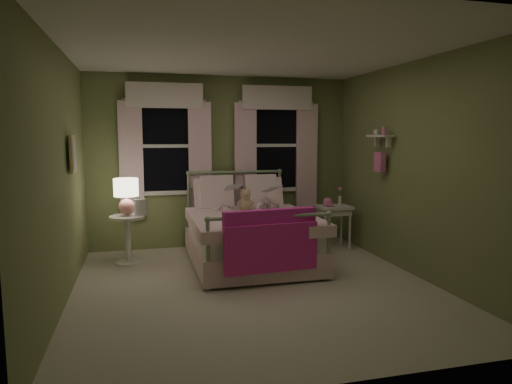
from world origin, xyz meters
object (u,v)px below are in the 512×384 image
object	(u,v)px
child_right	(262,189)
nightstand_right	(334,212)
teddy_bear	(245,202)
child_left	(223,189)
nightstand_left	(128,233)
bed	(250,234)
table_lamp	(126,193)

from	to	relation	value
child_right	nightstand_right	bearing A→B (deg)	165.91
child_right	teddy_bear	world-z (taller)	child_right
teddy_bear	nightstand_right	distance (m)	1.45
child_right	nightstand_right	xyz separation A→B (m)	(1.13, 0.02, -0.39)
child_left	nightstand_left	world-z (taller)	child_left
bed	child_right	world-z (taller)	child_right
nightstand_left	nightstand_right	bearing A→B (deg)	2.22
bed	child_right	xyz separation A→B (m)	(0.28, 0.42, 0.55)
teddy_bear	nightstand_left	distance (m)	1.63
bed	nightstand_left	distance (m)	1.62
table_lamp	nightstand_right	distance (m)	3.03
child_right	nightstand_left	size ratio (longest dim) A/B	1.13
table_lamp	nightstand_left	bearing A→B (deg)	45.00
nightstand_left	child_left	bearing A→B (deg)	4.11
teddy_bear	table_lamp	size ratio (longest dim) A/B	0.67
bed	nightstand_right	distance (m)	1.49
child_right	table_lamp	distance (m)	1.87
nightstand_right	table_lamp	bearing A→B (deg)	-177.78
child_right	table_lamp	size ratio (longest dim) A/B	1.53
teddy_bear	table_lamp	xyz separation A→B (m)	(-1.59, 0.06, 0.16)
teddy_bear	nightstand_right	world-z (taller)	teddy_bear
nightstand_left	nightstand_right	distance (m)	3.01
child_left	nightstand_left	distance (m)	1.42
child_left	child_right	xyz separation A→B (m)	(0.56, 0.00, -0.02)
child_left	nightstand_left	bearing A→B (deg)	0.24
child_left	nightstand_left	size ratio (longest dim) A/B	1.20
nightstand_left	teddy_bear	bearing A→B (deg)	-2.32
bed	child_left	bearing A→B (deg)	123.60
child_left	teddy_bear	xyz separation A→B (m)	(0.28, -0.16, -0.17)
child_right	bed	bearing A→B (deg)	41.19
child_right	table_lamp	bearing A→B (deg)	-12.33
child_right	teddy_bear	bearing A→B (deg)	14.28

